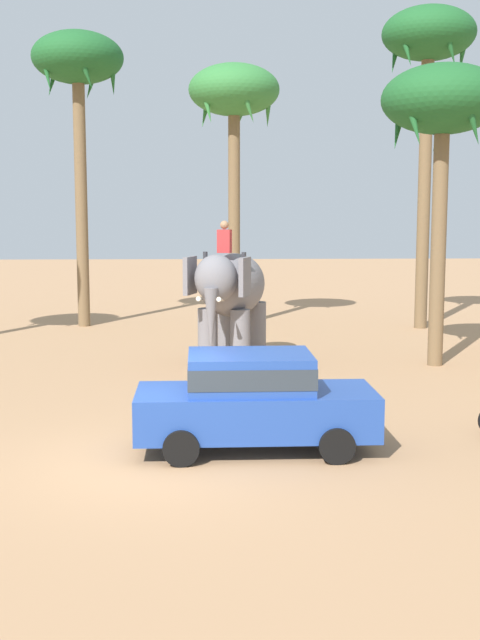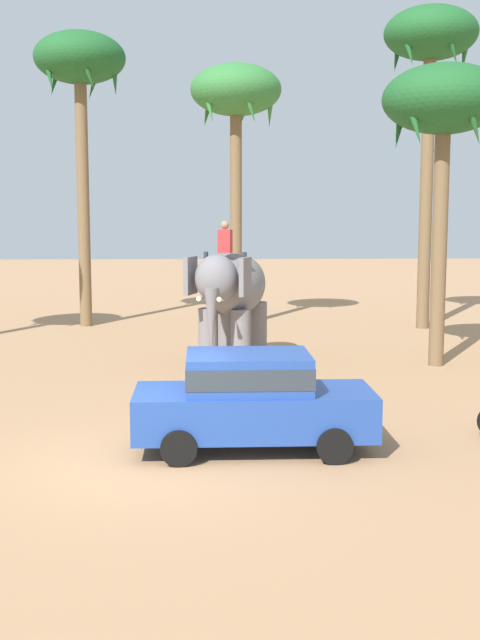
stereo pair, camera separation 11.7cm
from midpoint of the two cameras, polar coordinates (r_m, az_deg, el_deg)
The scene contains 7 objects.
ground_plane at distance 13.57m, azimuth -5.76°, elevation -10.03°, with size 120.00×120.00×0.00m, color tan.
car_sedan_foreground at distance 14.07m, azimuth 1.06°, elevation -5.44°, with size 4.12×1.91×1.70m.
elephant_with_mahout at distance 21.82m, azimuth -0.45°, elevation 2.00°, with size 2.53×4.02×3.88m.
palm_tree_behind_elephant at distance 22.45m, azimuth 14.20°, elevation 14.19°, with size 3.20×3.20×7.91m.
palm_tree_near_hut at distance 30.34m, azimuth -11.01°, elevation 16.79°, with size 3.20×3.20×10.37m.
palm_tree_far_back at distance 29.63m, azimuth -0.17°, elevation 15.19°, with size 3.20×3.20×9.26m.
palm_tree_leaning_seaward at distance 30.09m, azimuth 13.28°, elevation 18.03°, with size 3.20×3.20×11.07m.
Camera 2 is at (0.94, -12.91, 4.07)m, focal length 45.78 mm.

